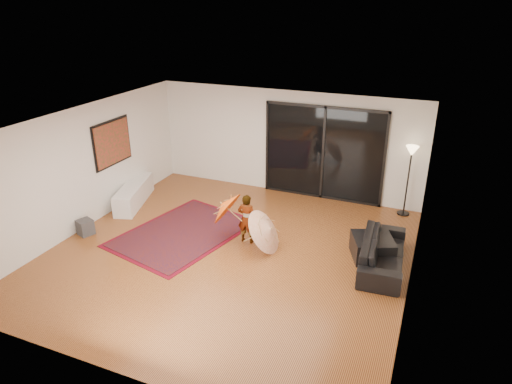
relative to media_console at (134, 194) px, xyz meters
The scene contains 17 objects.
floor 3.51m from the media_console, 21.87° to the right, with size 7.00×7.00×0.00m, color #AB632E.
ceiling 4.27m from the media_console, 21.87° to the right, with size 7.00×7.00×0.00m, color white.
wall_back 4.07m from the media_console, 34.04° to the left, with size 7.00×7.00×0.00m, color silver.
wall_front 5.90m from the media_console, 55.92° to the right, with size 7.00×7.00×0.00m, color silver.
wall_left 1.72m from the media_console, 100.85° to the right, with size 7.00×7.00×0.00m, color silver.
wall_right 6.96m from the media_console, 10.94° to the right, with size 7.00×7.00×0.00m, color silver.
sliding_door 4.86m from the media_console, 26.98° to the left, with size 3.06×0.07×2.40m.
painting 1.45m from the media_console, 125.08° to the right, with size 0.04×1.28×1.08m.
media_console is the anchor object (origin of this frame).
speaker 1.77m from the media_console, 90.00° to the right, with size 0.30×0.30×0.34m, color #424244.
persian_rug 2.17m from the media_console, 25.30° to the right, with size 2.73×3.36×0.02m.
sofa 6.23m from the media_console, ahead, with size 1.99×0.78×0.58m, color black.
ottoman 5.98m from the media_console, ahead, with size 0.77×0.77×0.44m, color black.
floor_lamp 6.73m from the media_console, 17.03° to the left, with size 0.29×0.29×1.70m.
child 3.49m from the media_console, 11.91° to the right, with size 0.39×0.26×1.08m, color #999999.
parasol_orange 2.99m from the media_console, 15.06° to the right, with size 0.61×0.82×0.87m.
parasol_white 4.10m from the media_console, 12.23° to the right, with size 0.71×0.96×0.99m.
Camera 1 is at (3.59, -7.23, 4.83)m, focal length 32.00 mm.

